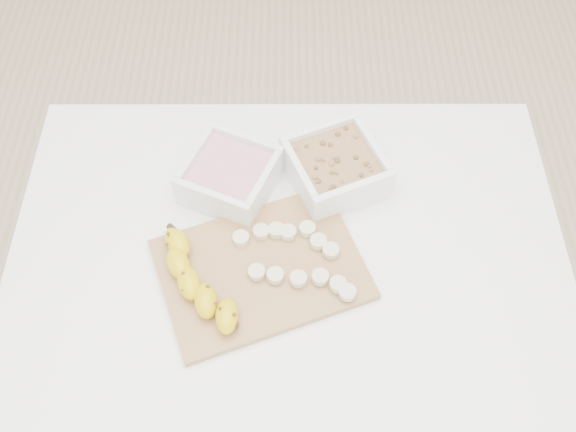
{
  "coord_description": "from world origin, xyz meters",
  "views": [
    {
      "loc": [
        -0.0,
        -0.58,
        1.74
      ],
      "look_at": [
        0.0,
        0.03,
        0.81
      ],
      "focal_mm": 40.0,
      "sensor_mm": 36.0,
      "label": 1
    }
  ],
  "objects_px": {
    "bowl_yogurt": "(230,175)",
    "cutting_board": "(261,269)",
    "banana": "(199,283)",
    "table": "(288,274)",
    "bowl_granola": "(336,167)"
  },
  "relations": [
    {
      "from": "bowl_yogurt",
      "to": "bowl_granola",
      "type": "xyz_separation_m",
      "value": [
        0.2,
        0.02,
        0.0
      ]
    },
    {
      "from": "banana",
      "to": "cutting_board",
      "type": "bearing_deg",
      "value": -1.29
    },
    {
      "from": "bowl_granola",
      "to": "cutting_board",
      "type": "distance_m",
      "value": 0.24
    },
    {
      "from": "bowl_yogurt",
      "to": "bowl_granola",
      "type": "bearing_deg",
      "value": 4.83
    },
    {
      "from": "bowl_yogurt",
      "to": "cutting_board",
      "type": "bearing_deg",
      "value": -71.55
    },
    {
      "from": "bowl_yogurt",
      "to": "cutting_board",
      "type": "relative_size",
      "value": 0.59
    },
    {
      "from": "table",
      "to": "bowl_granola",
      "type": "distance_m",
      "value": 0.22
    },
    {
      "from": "table",
      "to": "bowl_yogurt",
      "type": "height_order",
      "value": "bowl_yogurt"
    },
    {
      "from": "table",
      "to": "bowl_yogurt",
      "type": "bearing_deg",
      "value": 128.36
    },
    {
      "from": "table",
      "to": "banana",
      "type": "xyz_separation_m",
      "value": [
        -0.15,
        -0.09,
        0.13
      ]
    },
    {
      "from": "banana",
      "to": "bowl_yogurt",
      "type": "bearing_deg",
      "value": 57.02
    },
    {
      "from": "table",
      "to": "bowl_yogurt",
      "type": "xyz_separation_m",
      "value": [
        -0.11,
        0.14,
        0.13
      ]
    },
    {
      "from": "bowl_yogurt",
      "to": "banana",
      "type": "xyz_separation_m",
      "value": [
        -0.04,
        -0.22,
        -0.0
      ]
    },
    {
      "from": "bowl_yogurt",
      "to": "banana",
      "type": "bearing_deg",
      "value": -100.64
    },
    {
      "from": "bowl_granola",
      "to": "bowl_yogurt",
      "type": "bearing_deg",
      "value": -175.17
    }
  ]
}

